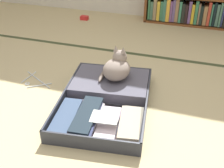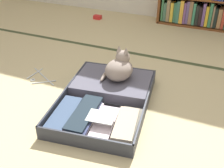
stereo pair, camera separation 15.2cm
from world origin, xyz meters
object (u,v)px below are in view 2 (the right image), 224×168
object	(u,v)px
black_cat	(120,68)
clothes_hanger	(40,77)
small_red_pouch	(97,17)
open_suitcase	(106,97)
bookshelf	(209,0)

from	to	relation	value
black_cat	clothes_hanger	bearing A→B (deg)	-171.32
clothes_hanger	small_red_pouch	distance (m)	1.62
open_suitcase	clothes_hanger	world-z (taller)	open_suitcase
black_cat	small_red_pouch	size ratio (longest dim) A/B	2.73
small_red_pouch	clothes_hanger	bearing A→B (deg)	-82.54
open_suitcase	black_cat	distance (m)	0.26
bookshelf	clothes_hanger	bearing A→B (deg)	-121.72
black_cat	clothes_hanger	distance (m)	0.74
bookshelf	small_red_pouch	bearing A→B (deg)	-169.36
black_cat	open_suitcase	bearing A→B (deg)	-97.18
open_suitcase	clothes_hanger	bearing A→B (deg)	171.95
bookshelf	small_red_pouch	xyz separation A→B (m)	(-1.36, -0.26, -0.31)
clothes_hanger	small_red_pouch	size ratio (longest dim) A/B	3.26
bookshelf	small_red_pouch	size ratio (longest dim) A/B	11.86
open_suitcase	small_red_pouch	world-z (taller)	open_suitcase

